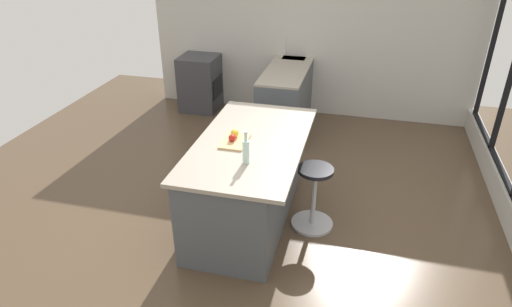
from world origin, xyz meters
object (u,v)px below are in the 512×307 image
at_px(apple_red, 232,138).
at_px(kitchen_island, 247,179).
at_px(cutting_board, 235,142).
at_px(stool_by_window, 314,199).
at_px(apple_yellow, 235,133).
at_px(oven_range, 200,83).
at_px(water_bottle, 246,151).

bearing_deg(apple_red, kitchen_island, 128.01).
distance_m(kitchen_island, cutting_board, 0.48).
relative_size(kitchen_island, stool_by_window, 2.81).
relative_size(kitchen_island, apple_yellow, 23.20).
relative_size(cutting_board, apple_red, 5.05).
relative_size(oven_range, kitchen_island, 0.46).
bearing_deg(kitchen_island, apple_red, -51.99).
bearing_deg(apple_red, apple_yellow, -178.60).
height_order(apple_red, water_bottle, water_bottle).
height_order(oven_range, water_bottle, water_bottle).
distance_m(oven_range, stool_by_window, 3.57).
distance_m(oven_range, cutting_board, 3.24).
xyz_separation_m(oven_range, apple_red, (2.87, 1.44, 0.53)).
xyz_separation_m(kitchen_island, stool_by_window, (-0.02, 0.71, -0.14)).
bearing_deg(apple_yellow, water_bottle, 28.24).
distance_m(oven_range, kitchen_island, 3.18).
distance_m(cutting_board, apple_red, 0.05).
xyz_separation_m(stool_by_window, apple_red, (0.11, -0.83, 0.65)).
bearing_deg(oven_range, cutting_board, 27.16).
xyz_separation_m(stool_by_window, cutting_board, (0.10, -0.80, 0.61)).
height_order(kitchen_island, cutting_board, cutting_board).
height_order(stool_by_window, cutting_board, cutting_board).
bearing_deg(stool_by_window, apple_red, -82.24).
height_order(cutting_board, water_bottle, water_bottle).
bearing_deg(water_bottle, stool_by_window, 128.22).
bearing_deg(kitchen_island, cutting_board, -51.47).
relative_size(oven_range, stool_by_window, 1.30).
relative_size(oven_range, cutting_board, 2.50).
relative_size(cutting_board, apple_yellow, 4.31).
height_order(apple_yellow, apple_red, apple_yellow).
bearing_deg(water_bottle, kitchen_island, -165.18).
bearing_deg(water_bottle, cutting_board, -149.50).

